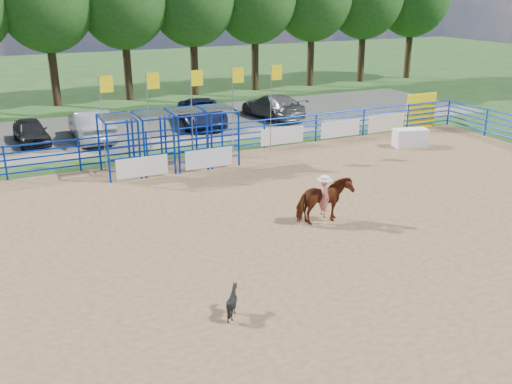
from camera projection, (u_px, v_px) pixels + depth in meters
ground at (315, 230)px, 19.04m from camera, size 120.00×120.00×0.00m
arena_dirt at (315, 230)px, 19.04m from camera, size 30.00×20.00×0.02m
gravel_strip at (166, 125)px, 33.51m from camera, size 40.00×10.00×0.01m
announcer_table at (410, 138)px, 28.89m from camera, size 1.82×1.17×0.90m
horse_and_rider at (324, 199)px, 19.30m from camera, size 1.92×0.89×2.34m
calf at (232, 302)px, 13.97m from camera, size 0.80×0.74×0.74m
car_a at (31, 131)px, 29.46m from camera, size 1.79×3.81×1.26m
car_b at (91, 125)px, 29.97m from camera, size 1.77×4.92×1.61m
car_c at (202, 113)px, 33.36m from camera, size 3.48×5.65×1.46m
car_d at (273, 106)px, 35.22m from camera, size 2.75×5.24×1.45m
perimeter_fence at (315, 210)px, 18.79m from camera, size 30.10×20.10×1.50m
chute_assembly at (177, 140)px, 25.37m from camera, size 19.32×2.41×4.20m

